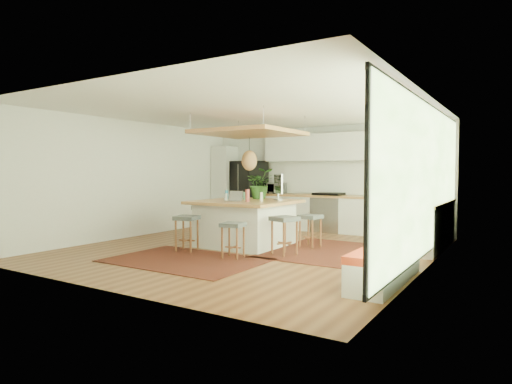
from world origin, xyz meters
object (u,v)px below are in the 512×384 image
Objects in this scene: stool_near_left at (187,233)px; laptop at (233,195)px; stool_right_back at (310,230)px; stool_left_side at (206,224)px; monitor at (278,188)px; stool_right_front at (284,236)px; stool_near_right at (233,238)px; fridge at (249,193)px; microwave at (275,187)px; island_plant at (260,187)px; island at (245,223)px.

laptop is (0.52, 0.81, 0.70)m from stool_near_left.
stool_left_side is at bearing -170.94° from stool_right_back.
stool_near_left is 2.12m from monitor.
stool_near_right is at bearing -129.66° from stool_right_front.
fridge reaches higher than stool_right_front.
stool_near_left is 1.19m from laptop.
stool_right_front is at bearing 20.45° from stool_near_left.
microwave reaches higher than stool_near_right.
fridge reaches higher than stool_near_right.
stool_right_front is 0.91× the size of stool_left_side.
stool_right_front is 1.07× the size of stool_right_back.
stool_right_front is at bearing -93.79° from stool_right_back.
fridge is at bearing 112.71° from laptop.
stool_right_back is at bearing 9.06° from stool_left_side.
monitor reaches higher than island_plant.
island is at bearing -87.21° from island_plant.
stool_right_back is at bearing 86.21° from stool_right_front.
laptop reaches higher than island.
stool_left_side is 2.44× the size of laptop.
island_plant is (-1.21, 1.13, 0.83)m from stool_right_front.
stool_right_front is at bearing -23.00° from island.
monitor is at bearing -26.80° from fridge.
stool_near_left is 2.15× the size of laptop.
stool_right_back is at bearing -28.56° from microwave.
fridge is at bearing 127.81° from island_plant.
monitor reaches higher than stool_near_left.
monitor is at bearing 41.99° from island.
stool_near_left is at bearing -128.23° from laptop.
fridge reaches higher than monitor.
monitor is (2.29, -2.42, 0.26)m from fridge.
monitor is (-0.73, -0.01, 0.83)m from stool_right_back.
stool_near_left reaches higher than stool_right_back.
island is 1.34m from stool_right_back.
fridge is at bearing 178.96° from monitor.
stool_left_side is (-2.29, 0.60, 0.00)m from stool_right_front.
microwave is at bearing 107.71° from island.
island is at bearing 75.69° from laptop.
stool_right_front is at bearing -14.61° from stool_left_side.
island is 0.96m from island_plant.
stool_right_front is at bearing -12.32° from laptop.
fridge is at bearing 103.40° from stool_left_side.
monitor is at bearing -179.16° from stool_right_back.
monitor is (-0.67, 0.96, 0.83)m from stool_right_front.
fridge is 3.32× the size of microwave.
laptop reaches higher than stool_right_front.
stool_right_back is 2.08× the size of laptop.
laptop is (1.06, -0.45, 0.70)m from stool_left_side.
microwave is at bearing 109.75° from stool_near_right.
stool_near_left reaches higher than stool_near_right.
island_plant is at bearing 92.79° from island.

